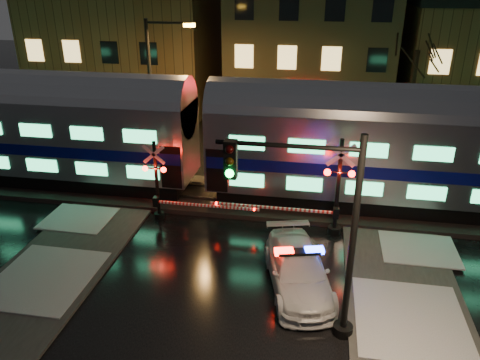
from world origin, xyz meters
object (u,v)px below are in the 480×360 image
Objects in this scene: police_car at (298,270)px; crossing_signal_left at (164,189)px; crossing_signal_right at (329,196)px; streetlight at (156,84)px; traffic_light at (317,235)px.

police_car is 7.51m from crossing_signal_left.
crossing_signal_right is at bearing 0.10° from crossing_signal_left.
crossing_signal_left is (-7.28, -0.01, -0.26)m from crossing_signal_right.
streetlight reaches higher than crossing_signal_left.
crossing_signal_right is at bearing 78.28° from traffic_light.
crossing_signal_right is 6.51m from traffic_light.
crossing_signal_left is at bearing -179.90° from crossing_signal_right.
traffic_light is 0.80× the size of streetlight.
traffic_light is (6.83, -6.26, 1.96)m from crossing_signal_left.
traffic_light is at bearing -90.92° from police_car.
crossing_signal_right is 1.16× the size of crossing_signal_left.
crossing_signal_right reaches higher than police_car.
crossing_signal_left is 0.64× the size of streetlight.
streetlight is (-9.37, 12.96, 1.27)m from traffic_light.
crossing_signal_left is at bearing 129.92° from traffic_light.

